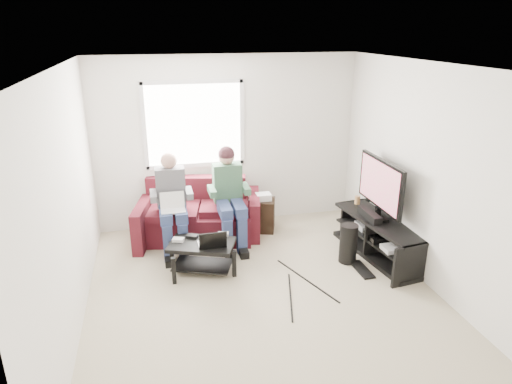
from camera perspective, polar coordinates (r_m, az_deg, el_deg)
floor at (r=5.48m, az=0.94°, el=-12.78°), size 4.50×4.50×0.00m
ceiling at (r=4.62m, az=1.13°, el=15.47°), size 4.50×4.50×0.00m
wall_back at (r=7.01m, az=-3.55°, el=6.22°), size 4.50×0.00×4.50m
wall_front at (r=3.00m, az=12.09°, el=-14.29°), size 4.50×0.00×4.50m
wall_left at (r=4.83m, az=-22.61°, el=-1.76°), size 0.00×4.50×4.50m
wall_right at (r=5.71m, az=20.89°, el=1.69°), size 0.00×4.50×4.50m
window at (r=6.86m, az=-7.74°, el=8.35°), size 1.48×0.04×1.28m
sofa at (r=6.81m, az=-7.06°, el=-3.06°), size 1.98×1.15×0.85m
person_left at (r=6.33m, az=-10.48°, el=-0.91°), size 0.40×0.70×1.35m
person_right at (r=6.41m, az=-3.38°, el=0.23°), size 0.40×0.71×1.39m
laptop_silver at (r=6.14m, az=-10.35°, el=-1.79°), size 0.36×0.28×0.24m
coffee_table at (r=5.85m, az=-6.78°, el=-7.29°), size 0.93×0.75×0.40m
laptop_black at (r=5.69m, az=-5.57°, el=-5.50°), size 0.39×0.32×0.24m
controller_a at (r=5.89m, az=-9.69°, el=-5.90°), size 0.16×0.13×0.04m
controller_b at (r=5.95m, az=-8.00°, el=-5.50°), size 0.17×0.14×0.04m
controller_c at (r=5.96m, az=-4.14°, el=-5.28°), size 0.16×0.12×0.04m
tv_stand at (r=6.45m, az=15.11°, el=-5.80°), size 0.69×1.64×0.53m
tv at (r=6.25m, az=15.28°, el=0.79°), size 0.12×1.10×0.81m
soundbar at (r=6.34m, az=14.01°, el=-2.79°), size 0.12×0.50×0.10m
drink_cup at (r=6.80m, az=12.56°, el=-0.98°), size 0.08×0.08×0.12m
console_white at (r=6.10m, az=16.92°, el=-6.74°), size 0.30×0.22×0.06m
console_grey at (r=6.65m, az=13.98°, el=-4.09°), size 0.34×0.26×0.08m
console_black at (r=6.37m, az=15.39°, el=-5.36°), size 0.38×0.30×0.07m
subwoofer at (r=6.18m, az=11.47°, el=-6.33°), size 0.23×0.23×0.53m
keyboard_floor at (r=6.12m, az=13.11°, el=-9.42°), size 0.16×0.46×0.03m
end_table at (r=6.97m, az=0.91°, el=-2.76°), size 0.34×0.34×0.60m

